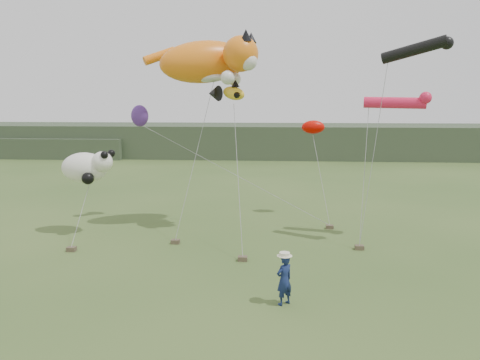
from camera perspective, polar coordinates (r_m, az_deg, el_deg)
name	(u,v)px	position (r m, az deg, el deg)	size (l,w,h in m)	color
ground	(242,292)	(17.62, 0.19, -13.48)	(120.00, 120.00, 0.00)	#385123
headland	(243,141)	(61.23, 0.42, 4.81)	(90.00, 13.00, 4.00)	#2D3D28
festival_attendant	(284,280)	(16.36, 5.41, -12.03)	(0.65, 0.42, 1.77)	#15214E
sandbag_anchors	(238,244)	(22.82, -0.18, -7.79)	(13.86, 5.96, 0.21)	brown
cat_kite	(212,61)	(25.32, -3.42, 14.29)	(6.44, 3.95, 2.81)	orange
fish_kite	(226,93)	(24.62, -1.67, 10.58)	(2.28, 1.48, 1.13)	yellow
tube_kites	(409,77)	(23.97, 19.93, 11.67)	(3.48, 2.81, 3.27)	black
panda_kite	(87,167)	(25.55, -18.12, 1.50)	(2.81, 1.82, 1.75)	white
misc_kites	(228,121)	(27.82, -1.52, 7.14)	(11.33, 2.28, 1.72)	#CC0901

